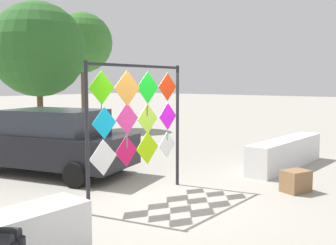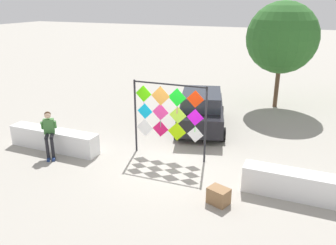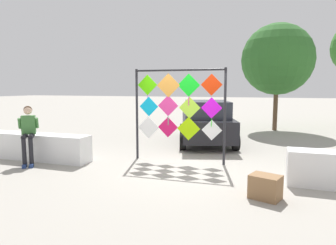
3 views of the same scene
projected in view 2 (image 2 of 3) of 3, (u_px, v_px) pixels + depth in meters
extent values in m
plane|color=#9E998E|center=(169.00, 164.00, 11.62)|extent=(120.00, 120.00, 0.00)
cube|color=white|center=(54.00, 139.00, 12.68)|extent=(3.58, 0.61, 0.77)
cube|color=white|center=(309.00, 187.00, 9.48)|extent=(3.58, 0.61, 0.77)
cylinder|color=#232328|center=(136.00, 116.00, 12.25)|extent=(0.07, 0.07, 2.66)
cylinder|color=#232328|center=(205.00, 126.00, 11.36)|extent=(0.07, 0.07, 2.66)
cylinder|color=#232328|center=(169.00, 84.00, 11.37)|extent=(2.58, 0.11, 0.06)
cube|color=white|center=(145.00, 127.00, 12.25)|extent=(0.66, 0.03, 0.66)
cube|color=#D61256|center=(160.00, 129.00, 12.04)|extent=(0.60, 0.03, 0.60)
cube|color=#A1E008|center=(177.00, 132.00, 11.83)|extent=(0.67, 0.03, 0.67)
cube|color=white|center=(195.00, 135.00, 11.62)|extent=(0.57, 0.02, 0.57)
cube|color=#0BADE1|center=(145.00, 111.00, 12.02)|extent=(0.57, 0.02, 0.57)
cube|color=#E5358A|center=(160.00, 112.00, 11.81)|extent=(0.60, 0.03, 0.60)
cylinder|color=#16E582|center=(161.00, 124.00, 11.96)|extent=(0.02, 0.02, 0.26)
cube|color=#ACE937|center=(178.00, 115.00, 11.64)|extent=(0.62, 0.03, 0.62)
cylinder|color=#5D16E5|center=(178.00, 127.00, 11.79)|extent=(0.02, 0.02, 0.22)
cube|color=#DB13E8|center=(195.00, 117.00, 11.39)|extent=(0.58, 0.02, 0.58)
cylinder|color=#23E516|center=(195.00, 129.00, 11.54)|extent=(0.02, 0.02, 0.22)
cube|color=#4DD608|center=(144.00, 94.00, 11.83)|extent=(0.60, 0.03, 0.60)
cylinder|color=#A016E5|center=(144.00, 106.00, 11.99)|extent=(0.02, 0.02, 0.29)
cube|color=orange|center=(161.00, 96.00, 11.61)|extent=(0.68, 0.03, 0.68)
cylinder|color=blue|center=(161.00, 109.00, 11.78)|extent=(0.02, 0.02, 0.28)
cube|color=#11D01E|center=(177.00, 97.00, 11.40)|extent=(0.64, 0.03, 0.64)
cylinder|color=#E516D7|center=(177.00, 110.00, 11.56)|extent=(0.02, 0.02, 0.25)
cube|color=red|center=(195.00, 99.00, 11.18)|extent=(0.60, 0.02, 0.60)
cylinder|color=black|center=(48.00, 150.00, 11.82)|extent=(0.11, 0.11, 0.77)
cylinder|color=black|center=(47.00, 136.00, 11.88)|extent=(0.35, 0.42, 0.13)
cube|color=navy|center=(49.00, 159.00, 11.88)|extent=(0.22, 0.25, 0.09)
cylinder|color=black|center=(53.00, 149.00, 11.86)|extent=(0.11, 0.11, 0.77)
cylinder|color=black|center=(52.00, 136.00, 11.91)|extent=(0.35, 0.42, 0.13)
cube|color=navy|center=(54.00, 159.00, 11.92)|extent=(0.22, 0.25, 0.09)
cube|color=#3D7538|center=(49.00, 126.00, 11.99)|extent=(0.41, 0.37, 0.52)
sphere|color=#DBB293|center=(48.00, 115.00, 11.86)|extent=(0.22, 0.22, 0.22)
sphere|color=#382314|center=(48.00, 115.00, 11.87)|extent=(0.22, 0.22, 0.22)
cylinder|color=#3D7538|center=(42.00, 125.00, 11.91)|extent=(0.17, 0.19, 0.31)
cylinder|color=#3D7538|center=(55.00, 124.00, 12.00)|extent=(0.17, 0.19, 0.31)
cube|color=black|center=(201.00, 113.00, 14.75)|extent=(2.87, 4.51, 0.75)
cube|color=#282D38|center=(201.00, 99.00, 14.38)|extent=(2.16, 2.68, 0.60)
cylinder|color=black|center=(183.00, 111.00, 16.30)|extent=(0.36, 0.60, 0.56)
cylinder|color=black|center=(221.00, 112.00, 16.10)|extent=(0.36, 0.60, 0.56)
cylinder|color=black|center=(177.00, 132.00, 13.65)|extent=(0.36, 0.60, 0.56)
cylinder|color=black|center=(223.00, 134.00, 13.44)|extent=(0.36, 0.60, 0.56)
cube|color=olive|center=(219.00, 196.00, 9.34)|extent=(0.66, 0.58, 0.46)
cylinder|color=brown|center=(277.00, 83.00, 17.46)|extent=(0.22, 0.22, 2.45)
sphere|color=#2D6628|center=(282.00, 38.00, 16.69)|extent=(3.46, 3.46, 3.46)
sphere|color=#2D6628|center=(278.00, 45.00, 17.20)|extent=(2.04, 2.04, 2.04)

